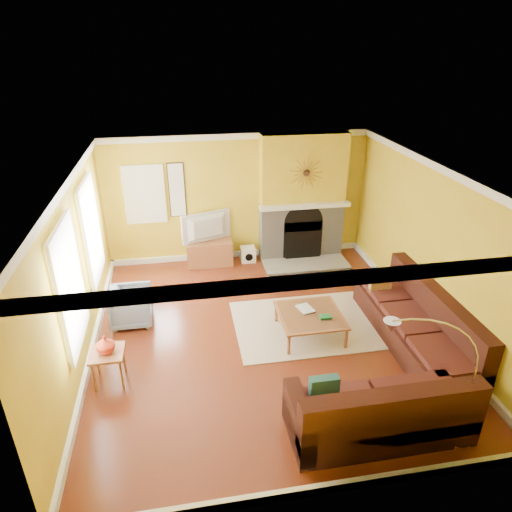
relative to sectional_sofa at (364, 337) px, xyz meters
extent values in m
cube|color=maroon|center=(-1.32, 0.96, -0.46)|extent=(5.50, 6.00, 0.02)
cube|color=white|center=(-1.32, 0.96, 2.26)|extent=(5.50, 6.00, 0.02)
cube|color=gold|center=(-1.32, 3.97, 0.90)|extent=(5.50, 0.02, 2.70)
cube|color=gold|center=(-1.32, -2.05, 0.90)|extent=(5.50, 0.02, 2.70)
cube|color=gold|center=(-4.08, 0.96, 0.90)|extent=(0.02, 6.00, 2.70)
cube|color=gold|center=(1.44, 0.96, 0.90)|extent=(0.02, 6.00, 2.70)
cube|color=white|center=(-4.04, 2.26, 1.05)|extent=(0.06, 1.22, 1.72)
cube|color=white|center=(-4.04, 0.36, 1.05)|extent=(0.06, 1.22, 1.72)
cube|color=white|center=(-3.22, 3.92, 1.10)|extent=(0.82, 0.06, 1.22)
cube|color=white|center=(-2.57, 3.93, 1.15)|extent=(0.34, 0.04, 1.14)
cube|color=white|center=(0.03, 3.52, 0.80)|extent=(1.92, 0.22, 0.08)
cube|color=#9A9792|center=(0.03, 3.21, -0.42)|extent=(1.80, 0.70, 0.06)
cube|color=beige|center=(-0.57, 1.09, -0.44)|extent=(2.40, 1.80, 0.02)
cube|color=#9E5F39|center=(-1.99, 3.64, -0.19)|extent=(0.96, 0.43, 0.53)
imported|color=black|center=(-1.99, 3.64, 0.39)|extent=(1.07, 0.51, 0.63)
cube|color=white|center=(-1.16, 3.67, -0.30)|extent=(0.31, 0.31, 0.31)
imported|color=slate|center=(-3.47, 1.67, -0.14)|extent=(0.69, 0.67, 0.63)
imported|color=red|center=(-3.69, 0.20, 0.19)|extent=(0.26, 0.26, 0.27)
imported|color=white|center=(-0.75, 0.91, -0.03)|extent=(0.29, 0.34, 0.03)
camera|label=1|loc=(-2.52, -5.15, 4.01)|focal=32.00mm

